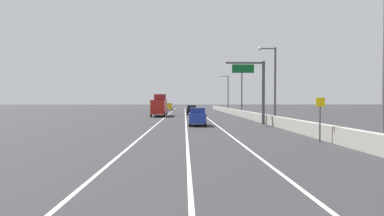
{
  "coord_description": "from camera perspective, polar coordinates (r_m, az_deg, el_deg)",
  "views": [
    {
      "loc": [
        -2.18,
        -2.23,
        2.79
      ],
      "look_at": [
        -1.12,
        39.84,
        1.78
      ],
      "focal_mm": 28.01,
      "sensor_mm": 36.0,
      "label": 1
    }
  ],
  "objects": [
    {
      "name": "ground_plane",
      "position": [
        66.32,
        0.45,
        -1.03
      ],
      "size": [
        320.0,
        320.0,
        0.0
      ],
      "primitive_type": "plane",
      "color": "#2D2D30"
    },
    {
      "name": "lamp_post_right_second",
      "position": [
        36.78,
        15.13,
        5.27
      ],
      "size": [
        2.14,
        0.44,
        9.17
      ],
      "color": "#4C4C51",
      "rests_on": "ground_plane"
    },
    {
      "name": "box_truck",
      "position": [
        54.77,
        -6.22,
        0.37
      ],
      "size": [
        2.47,
        8.23,
        4.02
      ],
      "color": "#A51E19",
      "rests_on": "ground_plane"
    },
    {
      "name": "lamp_post_right_third",
      "position": [
        56.05,
        9.18,
        3.95
      ],
      "size": [
        2.14,
        0.44,
        9.17
      ],
      "color": "#4C4C51",
      "rests_on": "ground_plane"
    },
    {
      "name": "lane_stripe_right",
      "position": [
        57.42,
        2.24,
        -1.41
      ],
      "size": [
        0.16,
        130.0,
        0.0
      ],
      "primitive_type": "cube",
      "color": "silver",
      "rests_on": "ground_plane"
    },
    {
      "name": "jersey_barrier_right",
      "position": [
        43.46,
        11.89,
        -1.6
      ],
      "size": [
        0.6,
        120.0,
        1.1
      ],
      "primitive_type": "cube",
      "color": "#9E998E",
      "rests_on": "ground_plane"
    },
    {
      "name": "lamp_post_right_near",
      "position": [
        18.54,
        32.21,
        9.01
      ],
      "size": [
        2.14,
        0.44,
        9.17
      ],
      "color": "#4C4C51",
      "rests_on": "ground_plane"
    },
    {
      "name": "lane_stripe_center",
      "position": [
        57.3,
        -1.26,
        -1.41
      ],
      "size": [
        0.16,
        130.0,
        0.0
      ],
      "primitive_type": "cube",
      "color": "silver",
      "rests_on": "ground_plane"
    },
    {
      "name": "overhead_sign_gantry",
      "position": [
        36.54,
        12.32,
        4.39
      ],
      "size": [
        4.68,
        0.36,
        7.5
      ],
      "color": "#47474C",
      "rests_on": "ground_plane"
    },
    {
      "name": "car_blue_2",
      "position": [
        33.55,
        1.05,
        -1.67
      ],
      "size": [
        2.04,
        4.07,
        2.02
      ],
      "color": "#1E389E",
      "rests_on": "ground_plane"
    },
    {
      "name": "speed_advisory_sign",
      "position": [
        21.85,
        23.21,
        -1.42
      ],
      "size": [
        0.6,
        0.11,
        3.0
      ],
      "color": "#4C4C51",
      "rests_on": "ground_plane"
    },
    {
      "name": "car_black_1",
      "position": [
        60.11,
        -0.08,
        -0.37
      ],
      "size": [
        2.03,
        4.56,
        1.91
      ],
      "color": "black",
      "rests_on": "ground_plane"
    },
    {
      "name": "lamp_post_right_fourth",
      "position": [
        75.7,
        6.68,
        3.28
      ],
      "size": [
        2.14,
        0.44,
        9.17
      ],
      "color": "#4C4C51",
      "rests_on": "ground_plane"
    },
    {
      "name": "lane_stripe_left",
      "position": [
        57.39,
        -4.76,
        -1.41
      ],
      "size": [
        0.16,
        130.0,
        0.0
      ],
      "primitive_type": "cube",
      "color": "silver",
      "rests_on": "ground_plane"
    },
    {
      "name": "car_yellow_0",
      "position": [
        89.37,
        -4.33,
        0.25
      ],
      "size": [
        1.81,
        4.24,
        2.09
      ],
      "color": "gold",
      "rests_on": "ground_plane"
    }
  ]
}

